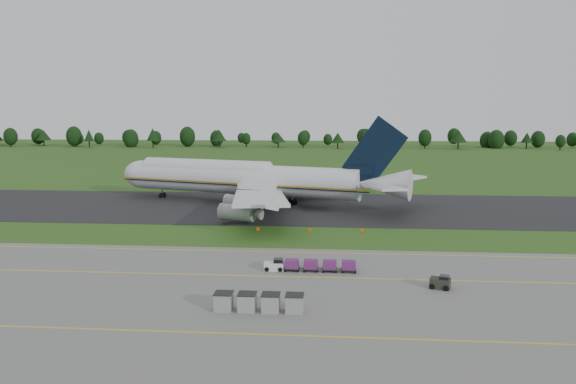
# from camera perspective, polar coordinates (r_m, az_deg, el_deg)

# --- Properties ---
(ground) EXTENTS (600.00, 600.00, 0.00)m
(ground) POSITION_cam_1_polar(r_m,az_deg,el_deg) (90.37, 0.08, -4.58)
(ground) COLOR #2A5118
(ground) RESTS_ON ground
(apron) EXTENTS (300.00, 52.00, 0.06)m
(apron) POSITION_cam_1_polar(r_m,az_deg,el_deg) (57.87, -2.68, -12.00)
(apron) COLOR slate
(apron) RESTS_ON ground
(taxiway) EXTENTS (300.00, 40.00, 0.08)m
(taxiway) POSITION_cam_1_polar(r_m,az_deg,el_deg) (117.77, 1.18, -1.56)
(taxiway) COLOR black
(taxiway) RESTS_ON ground
(apron_markings) EXTENTS (300.00, 30.20, 0.01)m
(apron_markings) POSITION_cam_1_polar(r_m,az_deg,el_deg) (64.44, -1.87, -9.82)
(apron_markings) COLOR yellow
(apron_markings) RESTS_ON apron
(tree_line) EXTENTS (529.63, 21.56, 11.71)m
(tree_line) POSITION_cam_1_polar(r_m,az_deg,el_deg) (310.22, 5.43, 5.56)
(tree_line) COLOR black
(tree_line) RESTS_ON ground
(aircraft) EXTENTS (68.19, 63.48, 19.17)m
(aircraft) POSITION_cam_1_polar(r_m,az_deg,el_deg) (122.33, -4.12, 1.36)
(aircraft) COLOR silver
(aircraft) RESTS_ON ground
(baggage_train) EXTENTS (11.57, 1.48, 1.42)m
(baggage_train) POSITION_cam_1_polar(r_m,az_deg,el_deg) (71.17, 2.11, -7.45)
(baggage_train) COLOR silver
(baggage_train) RESTS_ON apron
(utility_cart) EXTENTS (2.53, 2.00, 1.22)m
(utility_cart) POSITION_cam_1_polar(r_m,az_deg,el_deg) (66.72, 15.20, -8.95)
(utility_cart) COLOR #272D1F
(utility_cart) RESTS_ON apron
(uld_row) EXTENTS (9.05, 1.85, 1.82)m
(uld_row) POSITION_cam_1_polar(r_m,az_deg,el_deg) (57.52, -2.97, -11.13)
(uld_row) COLOR gray
(uld_row) RESTS_ON apron
(edge_markers) EXTENTS (18.00, 0.30, 0.60)m
(edge_markers) POSITION_cam_1_polar(r_m,az_deg,el_deg) (94.19, 2.24, -3.89)
(edge_markers) COLOR #E75307
(edge_markers) RESTS_ON ground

